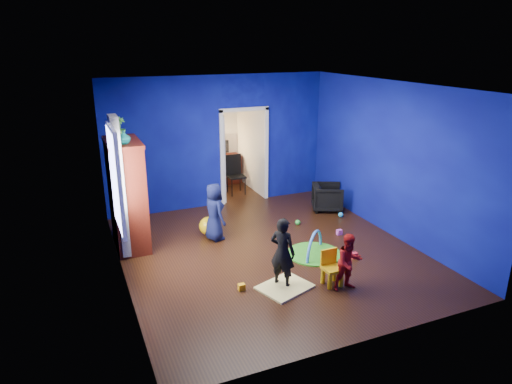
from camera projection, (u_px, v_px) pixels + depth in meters
name	position (u px, v px, depth m)	size (l,w,h in m)	color
floor	(270.00, 252.00, 8.11)	(5.00, 5.50, 0.01)	black
ceiling	(272.00, 86.00, 7.19)	(5.00, 5.50, 0.01)	white
wall_back	(219.00, 142.00, 10.05)	(5.00, 0.02, 2.90)	#090B6A
wall_front	(371.00, 236.00, 5.24)	(5.00, 0.02, 2.90)	#090B6A
wall_left	(117.00, 193.00, 6.72)	(0.02, 5.50, 2.90)	#090B6A
wall_right	(391.00, 160.00, 8.57)	(0.02, 5.50, 2.90)	#090B6A
alcove	(231.00, 141.00, 11.10)	(1.00, 1.75, 2.50)	silver
armchair	(327.00, 197.00, 10.06)	(0.62, 0.64, 0.58)	black
child_black	(283.00, 252.00, 6.86)	(0.40, 0.26, 1.11)	black
child_navy	(214.00, 212.00, 8.48)	(0.54, 0.35, 1.10)	#101A3B
toddler_red	(349.00, 262.00, 6.78)	(0.43, 0.34, 0.89)	#AE121F
vase	(124.00, 137.00, 7.48)	(0.21, 0.21, 0.22)	#0D546A
potted_plant	(119.00, 128.00, 7.91)	(0.21, 0.21, 0.37)	#378C32
tv_armoire	(127.00, 195.00, 8.09)	(0.58, 1.14, 1.96)	#42100B
crt_tv	(129.00, 192.00, 8.09)	(0.46, 0.70, 0.54)	silver
yellow_blanket	(285.00, 287.00, 6.94)	(0.75, 0.60, 0.03)	#F2E07A
hopper_ball	(208.00, 226.00, 8.80)	(0.36, 0.36, 0.36)	yellow
kid_chair	(332.00, 270.00, 6.97)	(0.28, 0.28, 0.50)	yellow
play_mat	(314.00, 254.00, 8.03)	(0.95, 0.95, 0.03)	green
toy_arch	(314.00, 253.00, 8.02)	(0.85, 0.85, 0.05)	#3F8CD8
window_left	(114.00, 180.00, 7.00)	(0.03, 0.95, 1.55)	white
curtain	(119.00, 187.00, 7.62)	(0.14, 0.42, 2.40)	slate
doorway	(244.00, 157.00, 10.40)	(1.16, 0.10, 2.10)	white
study_desk	(223.00, 169.00, 11.93)	(0.88, 0.44, 0.75)	#3D140A
desk_monitor	(221.00, 147.00, 11.85)	(0.40, 0.05, 0.32)	black
desk_lamp	(212.00, 149.00, 11.70)	(0.14, 0.14, 0.14)	#FFD88C
folding_chair	(236.00, 176.00, 11.06)	(0.40, 0.40, 0.92)	black
book_shelf	(220.00, 105.00, 11.51)	(0.88, 0.24, 0.04)	white
toy_0	(354.00, 255.00, 7.88)	(0.10, 0.08, 0.10)	red
toy_1	(341.00, 215.00, 9.71)	(0.11, 0.11, 0.11)	#25A1D5
toy_2	(242.00, 287.00, 6.87)	(0.10, 0.08, 0.10)	#FFA80D
toy_3	(298.00, 222.00, 9.31)	(0.11, 0.11, 0.11)	green
toy_4	(339.00, 232.00, 8.83)	(0.10, 0.08, 0.10)	#C048BA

